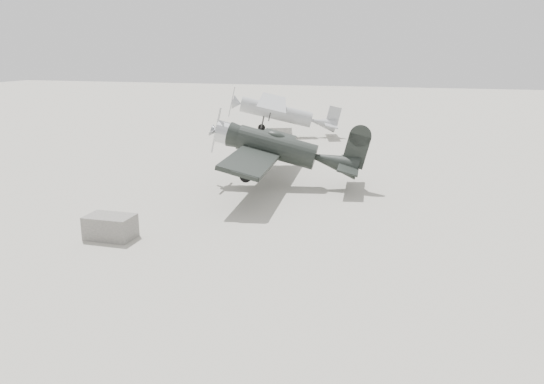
# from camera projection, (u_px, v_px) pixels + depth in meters

# --- Properties ---
(ground) EXTENTS (160.00, 160.00, 0.00)m
(ground) POSITION_uv_depth(u_px,v_px,m) (295.00, 233.00, 19.74)
(ground) COLOR #ACA899
(ground) RESTS_ON ground
(lowwing_monoplane) EXTENTS (7.69, 10.78, 3.47)m
(lowwing_monoplane) POSITION_uv_depth(u_px,v_px,m) (284.00, 149.00, 26.05)
(lowwing_monoplane) COLOR black
(lowwing_monoplane) RESTS_ON ground
(highwing_monoplane) EXTENTS (8.47, 11.82, 3.35)m
(highwing_monoplane) POSITION_uv_depth(u_px,v_px,m) (281.00, 110.00, 40.69)
(highwing_monoplane) COLOR #989B9C
(highwing_monoplane) RESTS_ON ground
(equipment_block) EXTENTS (1.72, 1.09, 0.85)m
(equipment_block) POSITION_uv_depth(u_px,v_px,m) (110.00, 227.00, 19.06)
(equipment_block) COLOR #5F5C58
(equipment_block) RESTS_ON ground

